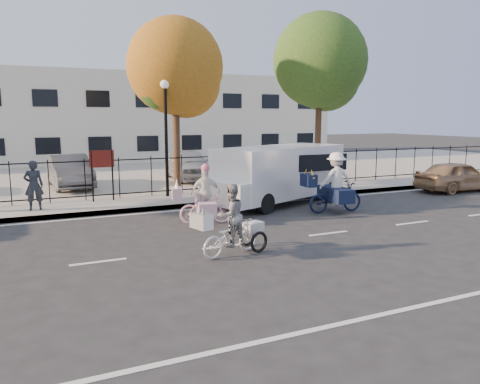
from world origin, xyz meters
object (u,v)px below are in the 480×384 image
lot_car_c (70,171)px  lot_car_d (188,164)px  gold_sedan (457,176)px  lamppost (166,117)px  unicorn_bike (205,202)px  pedestrian (34,185)px  white_van (278,172)px  bull_bike (335,189)px  zebra_trike (231,228)px

lot_car_c → lot_car_d: 5.37m
gold_sedan → lamppost: bearing=76.3°
unicorn_bike → gold_sedan: (11.82, 1.30, -0.02)m
pedestrian → lot_car_d: size_ratio=0.37×
pedestrian → lot_car_c: (1.48, 4.70, -0.11)m
white_van → lot_car_c: 9.04m
lamppost → bull_bike: (4.36, -4.50, -2.32)m
gold_sedan → pedestrian: bearing=82.9°
zebra_trike → white_van: 6.64m
white_van → lot_car_d: bearing=78.5°
unicorn_bike → pedestrian: unicorn_bike is taller
bull_bike → lot_car_c: size_ratio=0.51×
unicorn_bike → bull_bike: (4.46, -0.20, 0.13)m
unicorn_bike → white_van: bearing=-46.7°
zebra_trike → lot_car_d: bearing=-30.2°
bull_bike → pedestrian: bull_bike is taller
pedestrian → lot_car_c: size_ratio=0.38×
gold_sedan → lot_car_c: lot_car_c is taller
bull_bike → lot_car_c: bearing=47.6°
zebra_trike → gold_sedan: 13.16m
gold_sedan → lot_car_c: (-14.82, 6.91, 0.20)m
bull_bike → pedestrian: bearing=73.5°
unicorn_bike → white_van: 4.11m
pedestrian → lot_car_d: pedestrian is taller
bull_bike → white_van: (-0.91, 2.20, 0.35)m
lamppost → bull_bike: lamppost is taller
bull_bike → gold_sedan: bull_bike is taller
white_van → pedestrian: bearing=147.4°
unicorn_bike → white_van: size_ratio=0.29×
lot_car_c → gold_sedan: bearing=-28.0°
unicorn_bike → lot_car_c: 8.74m
unicorn_bike → lot_car_d: bearing=-1.3°
unicorn_bike → gold_sedan: 11.89m
white_van → pedestrian: white_van is taller
bull_bike → white_van: bearing=28.4°
lamppost → zebra_trike: size_ratio=2.28×
zebra_trike → bull_bike: size_ratio=0.88×
gold_sedan → zebra_trike: bearing=110.6°
pedestrian → lot_car_c: 4.93m
white_van → gold_sedan: (8.26, -0.70, -0.50)m
bull_bike → lot_car_c: bull_bike is taller
pedestrian → lamppost: bearing=-170.5°
lamppost → pedestrian: size_ratio=2.70×
lamppost → bull_bike: bearing=-45.9°
white_van → lot_car_c: size_ratio=1.50×
lamppost → unicorn_bike: (-0.11, -4.30, -2.46)m
zebra_trike → white_van: size_ratio=0.30×
unicorn_bike → lot_car_d: 8.88m
pedestrian → white_van: bearing=169.2°
zebra_trike → bull_bike: (5.02, 2.99, 0.16)m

